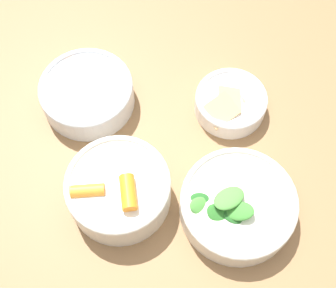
{
  "coord_description": "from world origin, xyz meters",
  "views": [
    {
      "loc": [
        -0.28,
        0.08,
        1.45
      ],
      "look_at": [
        0.05,
        0.01,
        0.76
      ],
      "focal_mm": 50.0,
      "sensor_mm": 36.0,
      "label": 1
    }
  ],
  "objects": [
    {
      "name": "bowl_beans_hotdog",
      "position": [
        0.18,
        0.12,
        0.76
      ],
      "size": [
        0.16,
        0.16,
        0.05
      ],
      "color": "silver",
      "rests_on": "dining_table"
    },
    {
      "name": "bowl_greens",
      "position": [
        -0.07,
        -0.07,
        0.76
      ],
      "size": [
        0.18,
        0.18,
        0.07
      ],
      "color": "silver",
      "rests_on": "dining_table"
    },
    {
      "name": "bowl_carrots",
      "position": [
        -0.01,
        0.1,
        0.77
      ],
      "size": [
        0.16,
        0.16,
        0.08
      ],
      "color": "silver",
      "rests_on": "dining_table"
    },
    {
      "name": "dining_table",
      "position": [
        0.0,
        0.0,
        0.61
      ],
      "size": [
        1.06,
        0.8,
        0.73
      ],
      "color": "olive",
      "rests_on": "ground_plane"
    },
    {
      "name": "ground_plane",
      "position": [
        0.0,
        0.0,
        0.0
      ],
      "size": [
        10.0,
        10.0,
        0.0
      ],
      "primitive_type": "plane",
      "color": "#4C4238"
    },
    {
      "name": "bowl_cookies",
      "position": [
        0.11,
        -0.12,
        0.76
      ],
      "size": [
        0.12,
        0.12,
        0.05
      ],
      "color": "white",
      "rests_on": "dining_table"
    }
  ]
}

